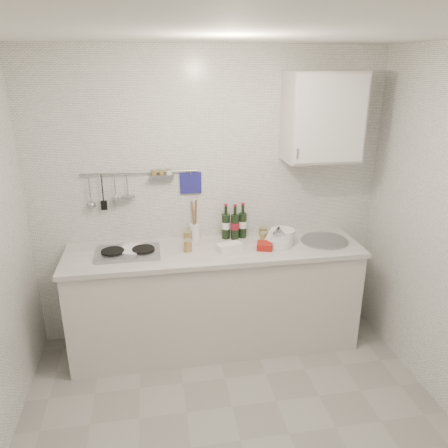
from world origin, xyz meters
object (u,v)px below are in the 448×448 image
Objects in this scene: plate_stack_sink at (280,238)px; wine_bottles at (235,221)px; wall_cabinet at (323,117)px; utensil_crock at (195,230)px; plate_stack_hob at (132,250)px.

wine_bottles is at bearing 150.51° from plate_stack_sink.
plate_stack_sink is at bearing -161.32° from wall_cabinet.
wine_bottles is 0.86× the size of utensil_crock.
utensil_crock reaches higher than plate_stack_hob.
plate_stack_hob is 0.79× the size of wine_bottles.
wine_bottles is at bearing -6.58° from utensil_crock.
wall_cabinet is at bearing 3.21° from plate_stack_hob.
wall_cabinet is 2.85× the size of plate_stack_hob.
plate_stack_sink is 0.77× the size of utensil_crock.
wall_cabinet is 2.26× the size of wine_bottles.
plate_stack_hob is 0.57m from utensil_crock.
plate_stack_sink is (-0.35, -0.12, -0.97)m from wall_cabinet.
plate_stack_sink is 0.42m from wine_bottles.
plate_stack_hob is 0.88× the size of plate_stack_sink.
utensil_crock is (-0.34, 0.04, -0.07)m from wine_bottles.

